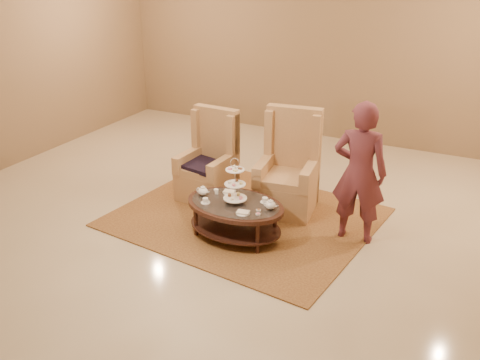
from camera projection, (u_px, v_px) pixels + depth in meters
The scene contains 8 objects.
ground at pixel (224, 235), 6.34m from camera, with size 8.00×8.00×0.00m, color #C6B393.
ceiling at pixel (224, 235), 6.34m from camera, with size 8.00×8.00×0.02m, color beige.
wall_back at pixel (336, 37), 8.91m from camera, with size 8.00×0.04×3.50m, color #8A6C4B.
rug at pixel (245, 217), 6.73m from camera, with size 3.29×2.85×0.02m.
tea_table at pixel (235, 209), 6.15m from camera, with size 1.23×0.88×0.99m.
armchair_left at pixel (210, 168), 7.18m from camera, with size 0.68×0.70×1.20m.
armchair_right at pixel (289, 177), 6.82m from camera, with size 0.80×0.82×1.31m.
person at pixel (359, 173), 5.94m from camera, with size 0.63×0.44×1.65m.
Camera 1 is at (2.67, -4.87, 3.13)m, focal length 40.00 mm.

